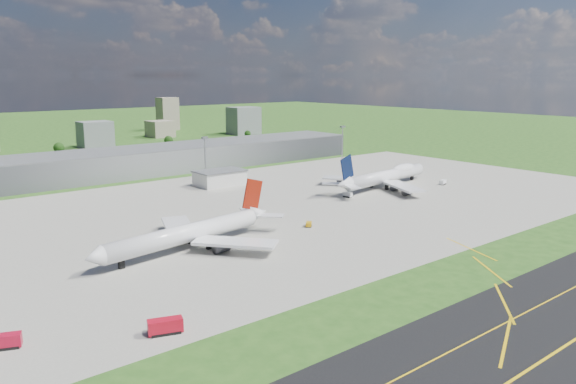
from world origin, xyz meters
TOP-DOWN VIEW (x-y plane):
  - ground at (0.00, 150.00)m, footprint 1400.00×1400.00m
  - apron at (10.00, 40.00)m, footprint 360.00×190.00m
  - terminal at (0.00, 165.00)m, footprint 300.00×42.00m
  - ops_building at (10.00, 100.00)m, footprint 26.00×16.00m
  - mast_center at (10.00, 115.00)m, footprint 3.50×2.00m
  - mast_east at (120.00, 115.00)m, footprint 3.50×2.00m
  - airliner_red_twin at (-60.79, 7.59)m, footprint 77.88×60.10m
  - airliner_blue_quad at (77.94, 38.55)m, footprint 82.10×63.90m
  - fire_truck at (-99.18, -47.00)m, footprint 8.72×5.56m
  - crash_tender at (-130.09, -31.02)m, footprint 6.86×4.90m
  - tug_yellow at (-9.52, 3.28)m, footprint 4.26×4.23m
  - van_white_near at (42.44, 32.85)m, footprint 2.91×5.10m
  - van_white_far at (107.62, 22.57)m, footprint 5.53×3.54m
  - bldg_c at (20.00, 310.00)m, footprint 26.00×20.00m
  - bldg_ce at (100.00, 350.00)m, footprint 22.00×24.00m
  - bldg_e at (180.00, 320.00)m, footprint 30.00×22.00m
  - bldg_tall_e at (140.00, 410.00)m, footprint 20.00×18.00m
  - tree_c at (-20.00, 280.00)m, footprint 8.10×8.10m
  - tree_e at (70.00, 275.00)m, footprint 7.65×7.65m
  - tree_far_e at (160.00, 285.00)m, footprint 6.30×6.30m

SIDE VIEW (x-z plane):
  - ground at x=0.00m, z-range 0.00..0.00m
  - apron at x=10.00m, z-range 0.00..0.08m
  - tug_yellow at x=-9.52m, z-range 0.03..1.91m
  - van_white_near at x=42.44m, z-range 0.01..2.48m
  - van_white_far at x=107.62m, z-range 0.01..2.63m
  - crash_tender at x=-130.09m, z-range 0.00..3.29m
  - fire_truck at x=-99.18m, z-range -0.01..3.61m
  - ops_building at x=10.00m, z-range 0.00..8.00m
  - tree_far_e at x=160.00m, z-range 0.68..8.38m
  - tree_e at x=70.00m, z-range 0.84..10.19m
  - airliner_red_twin at x=-60.79m, z-range -5.00..16.41m
  - tree_c at x=-20.00m, z-range 0.89..10.79m
  - airliner_blue_quad at x=77.94m, z-range -4.77..16.69m
  - terminal at x=0.00m, z-range 0.00..15.00m
  - bldg_ce at x=100.00m, z-range 0.00..16.00m
  - bldg_c at x=20.00m, z-range 0.00..22.00m
  - bldg_e at x=180.00m, z-range 0.00..28.00m
  - mast_center at x=10.00m, z-range 4.76..30.66m
  - mast_east at x=120.00m, z-range 4.76..30.66m
  - bldg_tall_e at x=140.00m, z-range 0.00..36.00m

